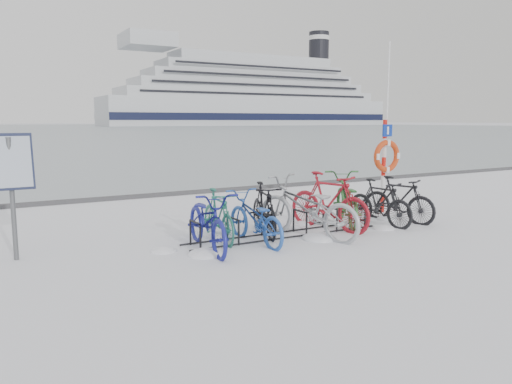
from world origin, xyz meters
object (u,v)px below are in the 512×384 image
object	(u,v)px
cruise_ferry	(251,99)
bike_rack	(284,226)
lifebuoy_station	(386,156)
info_board	(10,170)

from	to	relation	value
cruise_ferry	bike_rack	bearing A→B (deg)	-118.80
bike_rack	cruise_ferry	bearing A→B (deg)	61.20
lifebuoy_station	cruise_ferry	xyz separation A→B (m)	(102.40, 191.54, 10.73)
info_board	cruise_ferry	bearing A→B (deg)	59.98
info_board	lifebuoy_station	size ratio (longest dim) A/B	0.50
cruise_ferry	info_board	bearing A→B (deg)	-119.91
bike_rack	info_board	size ratio (longest dim) A/B	2.03
bike_rack	info_board	distance (m)	4.73
bike_rack	lifebuoy_station	bearing A→B (deg)	14.51
info_board	cruise_ferry	distance (m)	221.48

